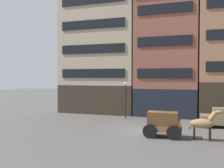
{
  "coord_description": "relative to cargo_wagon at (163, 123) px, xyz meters",
  "views": [
    {
      "loc": [
        3.72,
        -20.58,
        4.74
      ],
      "look_at": [
        -3.61,
        2.01,
        4.01
      ],
      "focal_mm": 38.36,
      "sensor_mm": 36.0,
      "label": 1
    }
  ],
  "objects": [
    {
      "name": "building_center_left",
      "position": [
        -0.84,
        11.72,
        6.24
      ],
      "size": [
        7.74,
        6.66,
        14.7
      ],
      "color": "black",
      "rests_on": "ground_plane"
    },
    {
      "name": "streetlamp_curbside",
      "position": [
        -4.9,
        7.01,
        1.52
      ],
      "size": [
        0.32,
        0.32,
        4.12
      ],
      "color": "black",
      "rests_on": "ground_plane"
    },
    {
      "name": "ground_plane",
      "position": [
        -1.8,
        1.68,
        -1.15
      ],
      "size": [
        120.0,
        120.0,
        0.0
      ],
      "primitive_type": "plane",
      "color": "#4C4947"
    },
    {
      "name": "draft_horse",
      "position": [
        2.95,
        0.0,
        0.12
      ],
      "size": [
        2.34,
        0.62,
        2.3
      ],
      "color": "#937047",
      "rests_on": "ground_plane"
    },
    {
      "name": "sedan_dark",
      "position": [
        4.81,
        5.26,
        -0.23
      ],
      "size": [
        3.7,
        1.86,
        1.83
      ],
      "color": "#7A6B4C",
      "rests_on": "ground_plane"
    },
    {
      "name": "building_far_left",
      "position": [
        -9.57,
        11.72,
        7.02
      ],
      "size": [
        10.42,
        6.66,
        16.26
      ],
      "color": "#33281E",
      "rests_on": "ground_plane"
    },
    {
      "name": "cargo_wagon",
      "position": [
        0.0,
        0.0,
        0.0
      ],
      "size": [
        2.92,
        1.54,
        1.98
      ],
      "color": "brown",
      "rests_on": "ground_plane"
    }
  ]
}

